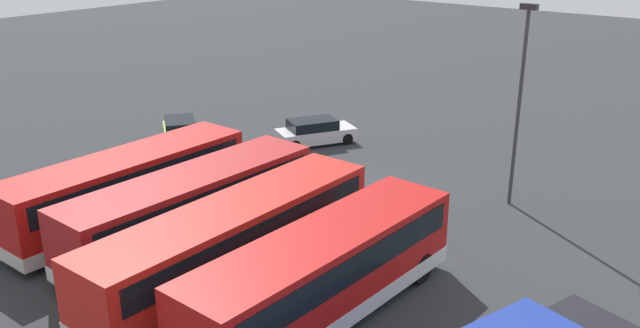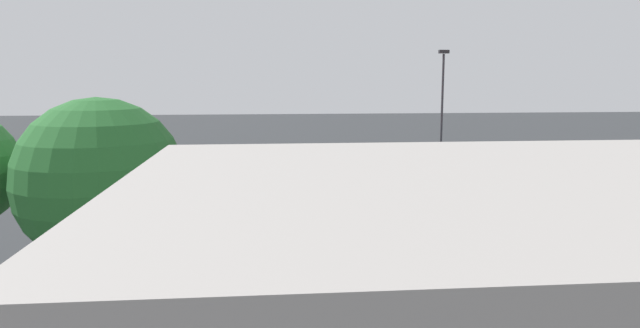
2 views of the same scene
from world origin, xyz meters
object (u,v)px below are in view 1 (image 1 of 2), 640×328
at_px(car_small_green, 181,132).
at_px(lamp_post_tall, 520,93).
at_px(car_hatchback_silver, 315,132).
at_px(bus_single_deck_third, 192,207).
at_px(bus_single_deck_near_end, 324,272).
at_px(bus_single_deck_second, 235,241).
at_px(bus_single_deck_fourth, 128,187).

bearing_deg(car_small_green, lamp_post_tall, -169.05).
bearing_deg(car_hatchback_silver, bus_single_deck_third, 108.49).
distance_m(car_hatchback_silver, lamp_post_tall, 12.91).
distance_m(bus_single_deck_near_end, bus_single_deck_second, 3.70).
relative_size(bus_single_deck_near_end, car_small_green, 2.48).
height_order(bus_single_deck_near_end, bus_single_deck_second, same).
bearing_deg(bus_single_deck_third, car_small_green, -38.42).
xyz_separation_m(bus_single_deck_fourth, car_hatchback_silver, (0.60, -12.95, -0.92)).
relative_size(bus_single_deck_second, car_hatchback_silver, 2.52).
relative_size(bus_single_deck_third, bus_single_deck_fourth, 1.00).
bearing_deg(bus_single_deck_fourth, car_hatchback_silver, -87.35).
xyz_separation_m(bus_single_deck_fourth, lamp_post_tall, (-11.49, -11.67, 3.43)).
height_order(bus_single_deck_third, bus_single_deck_fourth, same).
bearing_deg(bus_single_deck_fourth, bus_single_deck_second, 173.11).
bearing_deg(car_small_green, bus_single_deck_second, 145.94).
height_order(car_hatchback_silver, car_small_green, same).
bearing_deg(bus_single_deck_fourth, bus_single_deck_third, -176.62).
bearing_deg(lamp_post_tall, car_small_green, 10.95).
distance_m(bus_single_deck_third, bus_single_deck_fourth, 3.66).
height_order(bus_single_deck_fourth, car_hatchback_silver, bus_single_deck_fourth).
height_order(bus_single_deck_near_end, car_small_green, bus_single_deck_near_end).
distance_m(bus_single_deck_fourth, car_hatchback_silver, 12.99).
distance_m(bus_single_deck_second, bus_single_deck_fourth, 7.02).
xyz_separation_m(bus_single_deck_second, car_hatchback_silver, (7.57, -13.79, -0.92)).
xyz_separation_m(bus_single_deck_third, car_hatchback_silver, (4.26, -12.73, -0.92)).
bearing_deg(bus_single_deck_third, car_hatchback_silver, -71.51).
distance_m(bus_single_deck_near_end, bus_single_deck_fourth, 10.68).
bearing_deg(car_small_green, bus_single_deck_near_end, 152.63).
distance_m(bus_single_deck_fourth, car_small_green, 10.46).
relative_size(bus_single_deck_fourth, car_hatchback_silver, 2.31).
height_order(bus_single_deck_third, car_hatchback_silver, bus_single_deck_third).
bearing_deg(lamp_post_tall, bus_single_deck_second, 70.13).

